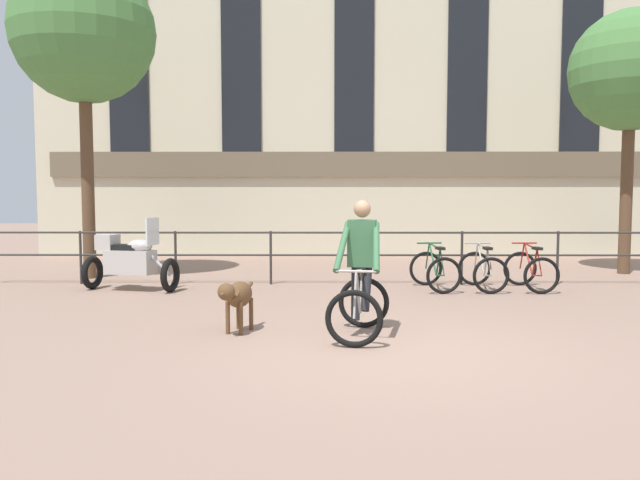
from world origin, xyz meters
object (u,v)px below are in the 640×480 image
parked_motorcycle (130,260)px  parked_bicycle_near_lamp (435,270)px  cyclist_with_bike (360,275)px  parked_bicycle_mid_left (483,270)px  parked_bicycle_mid_right (531,270)px  dog (237,296)px

parked_motorcycle → parked_bicycle_near_lamp: size_ratio=1.51×
cyclist_with_bike → parked_bicycle_mid_left: size_ratio=1.50×
parked_bicycle_mid_right → cyclist_with_bike: bearing=44.8°
cyclist_with_bike → parked_bicycle_mid_left: 4.49m
parked_bicycle_mid_left → parked_bicycle_mid_right: same height
dog → parked_bicycle_mid_left: bearing=59.3°
dog → parked_bicycle_near_lamp: 4.83m
dog → parked_motorcycle: size_ratio=0.50×
parked_bicycle_near_lamp → parked_motorcycle: bearing=-6.9°
cyclist_with_bike → parked_bicycle_mid_right: size_ratio=1.49×
parked_motorcycle → parked_bicycle_mid_left: (6.52, 0.17, -0.20)m
parked_bicycle_near_lamp → parked_bicycle_mid_left: size_ratio=1.05×
parked_bicycle_near_lamp → parked_bicycle_mid_right: same height
parked_bicycle_near_lamp → parked_bicycle_mid_left: bearing=171.4°
parked_bicycle_near_lamp → parked_bicycle_mid_right: 1.78m
parked_motorcycle → parked_bicycle_mid_left: size_ratio=1.60×
cyclist_with_bike → parked_bicycle_near_lamp: cyclist_with_bike is taller
parked_bicycle_near_lamp → parked_bicycle_mid_left: 0.89m
parked_motorcycle → parked_bicycle_mid_right: bearing=-75.3°
parked_motorcycle → cyclist_with_bike: bearing=-118.0°
cyclist_with_bike → parked_motorcycle: 5.38m
parked_motorcycle → parked_bicycle_near_lamp: (5.63, 0.17, -0.20)m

